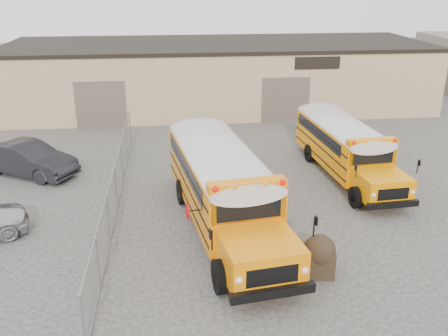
{
  "coord_description": "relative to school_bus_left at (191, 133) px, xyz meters",
  "views": [
    {
      "loc": [
        -3.54,
        -16.73,
        9.26
      ],
      "look_at": [
        -1.41,
        2.83,
        1.6
      ],
      "focal_mm": 40.0,
      "sensor_mm": 36.0,
      "label": 1
    }
  ],
  "objects": [
    {
      "name": "ground",
      "position": [
        2.61,
        -7.32,
        -1.81
      ],
      "size": [
        120.0,
        120.0,
        0.0
      ],
      "primitive_type": "plane",
      "color": "#34322F",
      "rests_on": "ground"
    },
    {
      "name": "warehouse",
      "position": [
        2.61,
        12.67,
        0.56
      ],
      "size": [
        30.2,
        10.2,
        4.67
      ],
      "color": "tan",
      "rests_on": "ground"
    },
    {
      "name": "chainlink_fence",
      "position": [
        -3.39,
        -4.32,
        -0.91
      ],
      "size": [
        0.07,
        18.07,
        1.81
      ],
      "color": "gray",
      "rests_on": "ground"
    },
    {
      "name": "school_bus_left",
      "position": [
        0.0,
        0.0,
        0.0
      ],
      "size": [
        4.13,
        10.98,
        3.14
      ],
      "color": "orange",
      "rests_on": "ground"
    },
    {
      "name": "school_bus_right",
      "position": [
        7.01,
        3.8,
        -0.26
      ],
      "size": [
        2.97,
        9.31,
        2.68
      ],
      "color": "#FA8D00",
      "rests_on": "ground"
    },
    {
      "name": "tarp_bundle",
      "position": [
        3.69,
        -10.36,
        -1.08
      ],
      "size": [
        1.06,
        1.05,
        1.43
      ],
      "color": "black",
      "rests_on": "ground"
    },
    {
      "name": "car_dark",
      "position": [
        -7.99,
        -0.27,
        -0.99
      ],
      "size": [
        5.19,
        4.0,
        1.64
      ],
      "primitive_type": "imported",
      "rotation": [
        0.0,
        0.0,
        1.05
      ],
      "color": "black",
      "rests_on": "ground"
    }
  ]
}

